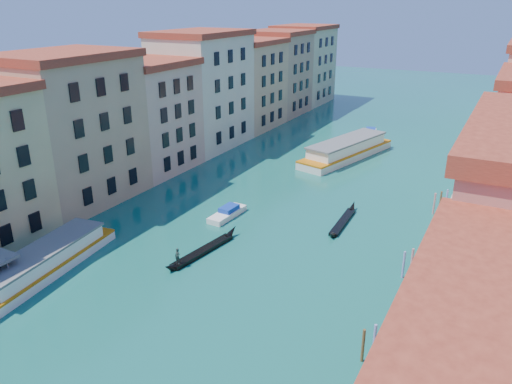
% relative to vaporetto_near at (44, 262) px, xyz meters
% --- Properties ---
extents(left_bank_palazzos, '(12.80, 128.40, 21.00)m').
position_rel_vaporetto_near_xyz_m(left_bank_palazzos, '(-12.00, 41.54, 8.50)').
color(left_bank_palazzos, beige).
rests_on(left_bank_palazzos, ground).
extents(quay, '(4.00, 140.00, 1.00)m').
position_rel_vaporetto_near_xyz_m(quay, '(36.00, 41.86, -0.71)').
color(quay, gray).
rests_on(quay, ground).
extents(restaurant_awnings, '(3.20, 44.55, 3.12)m').
position_rel_vaporetto_near_xyz_m(restaurant_awnings, '(36.19, -0.14, 1.78)').
color(restaurant_awnings, maroon).
rests_on(restaurant_awnings, ground).
extents(mooring_poles_right, '(1.44, 54.24, 3.20)m').
position_rel_vaporetto_near_xyz_m(mooring_poles_right, '(33.10, 5.66, 0.09)').
color(mooring_poles_right, '#4F391B').
rests_on(mooring_poles_right, ground).
extents(vaporetto_near, '(6.34, 18.40, 2.68)m').
position_rel_vaporetto_near_xyz_m(vaporetto_near, '(0.00, 0.00, 0.00)').
color(vaporetto_near, white).
rests_on(vaporetto_near, ground).
extents(vaporetto_far, '(10.66, 23.06, 3.35)m').
position_rel_vaporetto_near_xyz_m(vaporetto_far, '(14.71, 52.47, 0.30)').
color(vaporetto_far, silver).
rests_on(vaporetto_far, ground).
extents(gondola_fore, '(2.63, 12.03, 2.40)m').
position_rel_vaporetto_near_xyz_m(gondola_fore, '(11.93, 10.92, -0.80)').
color(gondola_fore, black).
rests_on(gondola_fore, ground).
extents(gondola_far, '(1.38, 11.12, 1.57)m').
position_rel_vaporetto_near_xyz_m(gondola_far, '(23.04, 25.76, -0.89)').
color(gondola_far, black).
rests_on(gondola_far, ground).
extents(motorboat_mid, '(2.33, 6.37, 1.30)m').
position_rel_vaporetto_near_xyz_m(motorboat_mid, '(9.27, 20.72, -0.70)').
color(motorboat_mid, white).
rests_on(motorboat_mid, ground).
extents(motorboat_far, '(4.04, 7.58, 1.50)m').
position_rel_vaporetto_near_xyz_m(motorboat_far, '(14.34, 69.23, -0.62)').
color(motorboat_far, silver).
rests_on(motorboat_far, ground).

